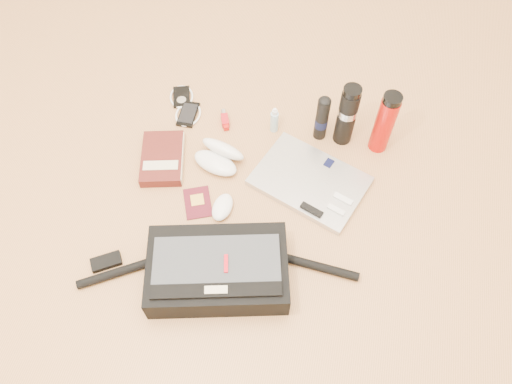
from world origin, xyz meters
TOP-DOWN VIEW (x-y plane):
  - ground at (0.00, 0.00)m, footprint 4.00×4.00m
  - messenger_bag at (-0.03, -0.23)m, footprint 0.86×0.37m
  - laptop at (0.19, 0.19)m, footprint 0.44×0.38m
  - book at (-0.34, 0.16)m, footprint 0.20×0.25m
  - passport at (-0.17, 0.02)m, footprint 0.13×0.15m
  - mouse at (-0.08, 0.01)m, footprint 0.07×0.12m
  - sunglasses_case at (-0.14, 0.21)m, footprint 0.20×0.19m
  - ipod at (-0.37, 0.47)m, footprint 0.12×0.12m
  - phone at (-0.32, 0.39)m, footprint 0.10×0.13m
  - inhaler at (-0.17, 0.39)m, footprint 0.05×0.10m
  - spray_bottle at (0.02, 0.40)m, footprint 0.03×0.03m
  - aerosol_can at (0.19, 0.41)m, footprint 0.06×0.06m
  - thermos_black at (0.27, 0.41)m, footprint 0.07×0.07m
  - thermos_red at (0.41, 0.41)m, footprint 0.08×0.08m

SIDE VIEW (x-z plane):
  - ground at x=0.00m, z-range 0.00..0.00m
  - passport at x=-0.17m, z-range 0.00..0.01m
  - ipod at x=-0.37m, z-range 0.00..0.01m
  - phone at x=-0.32m, z-range 0.00..0.01m
  - inhaler at x=-0.17m, z-range 0.00..0.03m
  - laptop at x=0.19m, z-range -0.01..0.03m
  - mouse at x=-0.08m, z-range 0.00..0.04m
  - book at x=-0.34m, z-range 0.00..0.04m
  - sunglasses_case at x=-0.14m, z-range -0.01..0.08m
  - spray_bottle at x=0.02m, z-range -0.01..0.11m
  - messenger_bag at x=-0.03m, z-range -0.01..0.12m
  - aerosol_can at x=0.19m, z-range 0.00..0.20m
  - thermos_red at x=0.41m, z-range 0.00..0.26m
  - thermos_black at x=0.27m, z-range 0.00..0.26m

